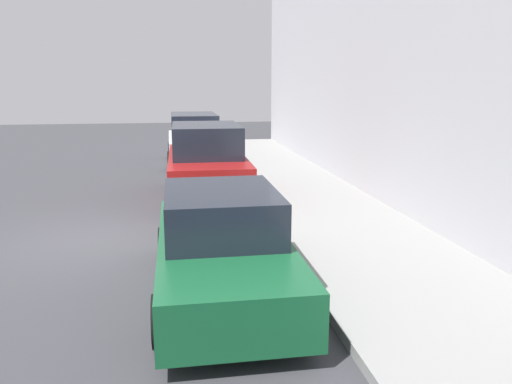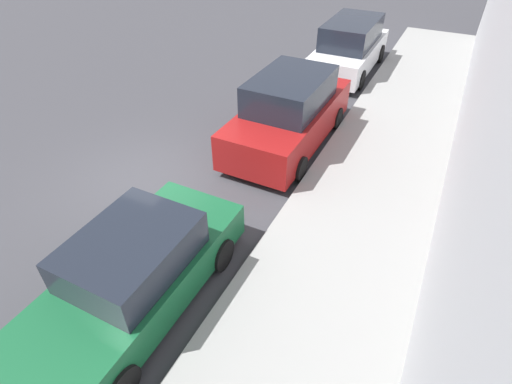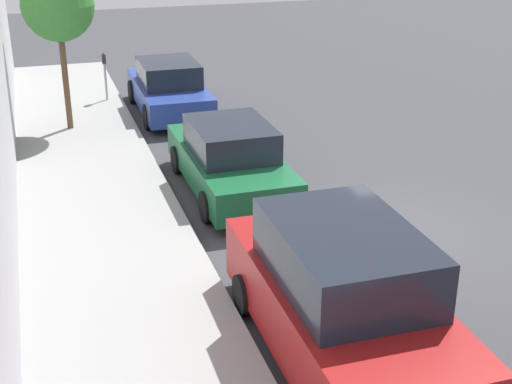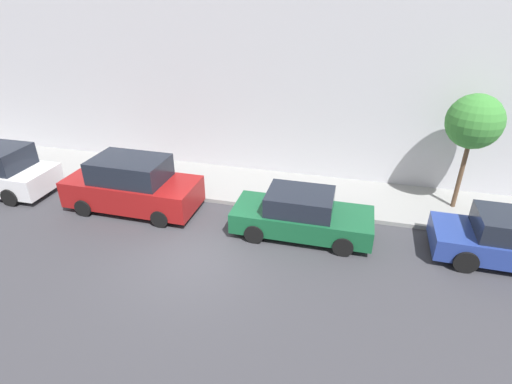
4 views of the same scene
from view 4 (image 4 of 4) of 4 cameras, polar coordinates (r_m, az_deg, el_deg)
The scene contains 6 objects.
ground_plane at distance 12.37m, azimuth -9.07°, elevation -9.53°, with size 60.00×60.00×0.00m, color #38383D.
sidewalk at distance 16.38m, azimuth -2.30°, elevation 0.98°, with size 3.12×32.00×0.15m.
building_facade at distance 17.16m, azimuth -0.06°, elevation 23.94°, with size 2.00×32.00×12.63m.
parked_sedan_second at distance 13.08m, azimuth 6.52°, elevation -3.27°, with size 1.92×4.50×1.54m.
parked_suv_third at distance 15.09m, azimuth -17.26°, elevation 0.89°, with size 2.08×4.82×1.98m.
street_tree at distance 15.22m, azimuth 28.74°, elevation 8.75°, with size 1.83×1.83×4.13m.
Camera 4 is at (-8.95, -4.30, 7.38)m, focal length 28.00 mm.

